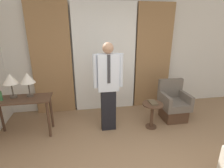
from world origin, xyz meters
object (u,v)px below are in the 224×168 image
desk (22,105)px  bottle_near_edge (0,96)px  table_lamp_right (27,79)px  armchair (173,105)px  table_lamp_left (10,80)px  person (108,84)px  side_table (152,111)px  book (153,102)px

desk → bottle_near_edge: bottle_near_edge is taller
table_lamp_right → armchair: table_lamp_right is taller
table_lamp_left → person: bearing=-5.3°
table_lamp_right → armchair: (3.03, 0.01, -0.79)m
table_lamp_right → table_lamp_left: bearing=180.0°
desk → armchair: armchair is taller
side_table → book: (0.01, 0.02, 0.19)m
desk → book: desk is taller
table_lamp_left → table_lamp_right: size_ratio=1.00×
table_lamp_right → person: bearing=-6.4°
desk → table_lamp_right: table_lamp_right is taller
bottle_near_edge → side_table: bearing=-3.3°
desk → table_lamp_left: bearing=152.7°
desk → table_lamp_left: size_ratio=2.32×
desk → side_table: 2.57m
desk → table_lamp_right: bearing=27.3°
bottle_near_edge → side_table: bottle_near_edge is taller
armchair → book: armchair is taller
bottle_near_edge → armchair: bearing=1.9°
bottle_near_edge → armchair: bottle_near_edge is taller
desk → person: person is taller
armchair → book: 0.71m
table_lamp_left → book: (2.71, -0.25, -0.56)m
table_lamp_right → book: 2.49m
bottle_near_edge → armchair: (3.50, 0.12, -0.52)m
table_lamp_right → side_table: table_lamp_right is taller
bottle_near_edge → book: bearing=-2.8°
table_lamp_left → book: size_ratio=1.85×
person → book: size_ratio=7.08×
table_lamp_right → person: person is taller
desk → book: 2.57m
table_lamp_left → armchair: size_ratio=0.52×
desk → table_lamp_left: 0.52m
armchair → book: (-0.62, -0.26, 0.23)m
person → armchair: 1.67m
person → armchair: person is taller
table_lamp_left → person: size_ratio=0.26×
person → side_table: bearing=-7.0°
table_lamp_right → bottle_near_edge: size_ratio=2.11×
desk → side_table: bearing=-4.5°
table_lamp_left → armchair: table_lamp_left is taller
table_lamp_left → bottle_near_edge: size_ratio=2.11×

